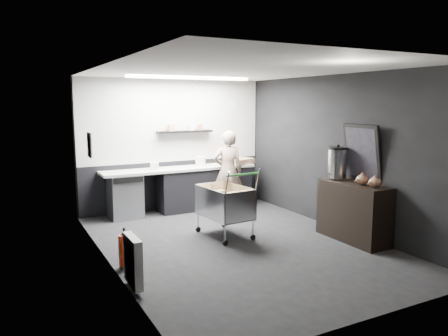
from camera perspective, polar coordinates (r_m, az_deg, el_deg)
floor at (r=7.02m, az=1.82°, el=-9.85°), size 5.50×5.50×0.00m
ceiling at (r=6.68m, az=1.93°, el=12.70°), size 5.50×5.50×0.00m
wall_back at (r=9.20m, az=-6.58°, el=3.09°), size 5.50×0.00×5.50m
wall_front at (r=4.56m, az=19.13°, el=-2.86°), size 5.50×0.00×5.50m
wall_left at (r=6.00m, az=-15.00°, el=-0.03°), size 0.00×5.50×5.50m
wall_right at (r=7.89m, az=14.64°, el=1.97°), size 0.00×5.50×5.50m
kitchen_wall_panel at (r=9.15m, az=-6.59°, el=6.20°), size 3.95×0.02×1.70m
dado_panel at (r=9.30m, az=-6.45°, el=-2.14°), size 3.95×0.02×1.00m
floating_shelf at (r=9.13m, az=-5.14°, el=4.77°), size 1.20×0.22×0.04m
wall_clock at (r=9.72m, az=1.20°, el=8.15°), size 0.20×0.03×0.20m
poster at (r=7.25m, az=-17.17°, el=2.90°), size 0.02×0.30×0.40m
poster_red_band at (r=7.24m, az=-17.16°, el=3.45°), size 0.02×0.22×0.10m
radiator at (r=5.41m, az=-11.81°, el=-11.80°), size 0.10×0.50×0.60m
ceiling_strip at (r=8.34m, az=-4.47°, el=11.64°), size 2.40×0.20×0.04m
prep_counter at (r=9.07m, az=-4.94°, el=-2.66°), size 3.20×0.61×0.90m
person at (r=8.92m, az=0.51°, el=-0.40°), size 0.70×0.58×1.66m
shopping_cart at (r=7.27m, az=0.06°, el=-4.77°), size 0.70×1.07×1.13m
sideboard at (r=7.37m, az=16.48°, el=-4.51°), size 0.54×1.25×1.88m
fire_extinguisher at (r=6.13m, az=-12.87°, el=-10.29°), size 0.16×0.16×0.53m
cardboard_box at (r=9.48m, az=1.99°, el=0.91°), size 0.68×0.59×0.11m
pink_tub at (r=9.11m, az=-3.09°, el=0.89°), size 0.21×0.21×0.21m
white_container at (r=8.70m, az=-9.07°, el=0.22°), size 0.19×0.17×0.14m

